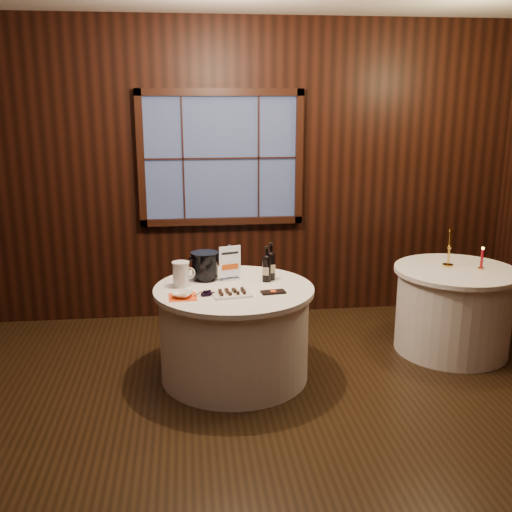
{
  "coord_description": "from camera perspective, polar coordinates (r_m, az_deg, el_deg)",
  "views": [
    {
      "loc": [
        -0.36,
        -3.53,
        2.23
      ],
      "look_at": [
        0.17,
        0.9,
        1.05
      ],
      "focal_mm": 42.0,
      "sensor_mm": 36.0,
      "label": 1
    }
  ],
  "objects": [
    {
      "name": "red_candle",
      "position": [
        5.62,
        20.7,
        -0.38
      ],
      "size": [
        0.05,
        0.05,
        0.2
      ],
      "color": "gold",
      "rests_on": "side_table"
    },
    {
      "name": "orange_napkin",
      "position": [
        4.57,
        -7.0,
        -3.9
      ],
      "size": [
        0.22,
        0.22,
        0.0
      ],
      "primitive_type": "cube",
      "rotation": [
        0.0,
        0.0,
        0.05
      ],
      "color": "#FF4B15",
      "rests_on": "main_table"
    },
    {
      "name": "port_bottle_right",
      "position": [
        4.94,
        1.41,
        -0.74
      ],
      "size": [
        0.07,
        0.08,
        0.31
      ],
      "rotation": [
        0.0,
        0.0,
        0.18
      ],
      "color": "black",
      "rests_on": "main_table"
    },
    {
      "name": "main_table",
      "position": [
        4.91,
        -2.08,
        -7.25
      ],
      "size": [
        1.28,
        1.28,
        0.77
      ],
      "color": "white",
      "rests_on": "ground"
    },
    {
      "name": "cracker_bowl",
      "position": [
        4.57,
        -7.01,
        -3.65
      ],
      "size": [
        0.19,
        0.19,
        0.04
      ],
      "primitive_type": "imported",
      "rotation": [
        0.0,
        0.0,
        -0.25
      ],
      "color": "white",
      "rests_on": "orange_napkin"
    },
    {
      "name": "port_bottle_left",
      "position": [
        4.89,
        1.01,
        -0.99
      ],
      "size": [
        0.07,
        0.08,
        0.3
      ],
      "rotation": [
        0.0,
        0.0,
        -0.34
      ],
      "color": "black",
      "rests_on": "main_table"
    },
    {
      "name": "brass_candlestick",
      "position": [
        5.6,
        17.89,
        0.3
      ],
      "size": [
        0.1,
        0.1,
        0.34
      ],
      "color": "gold",
      "rests_on": "side_table"
    },
    {
      "name": "ground",
      "position": [
        4.19,
        -0.84,
        -17.31
      ],
      "size": [
        6.0,
        6.0,
        0.0
      ],
      "primitive_type": "plane",
      "color": "black",
      "rests_on": "ground"
    },
    {
      "name": "back_wall",
      "position": [
        6.07,
        -3.35,
        8.31
      ],
      "size": [
        6.0,
        0.1,
        3.0
      ],
      "color": "black",
      "rests_on": "ground"
    },
    {
      "name": "ice_bucket",
      "position": [
        4.95,
        -4.89,
        -0.89
      ],
      "size": [
        0.23,
        0.23,
        0.23
      ],
      "color": "black",
      "rests_on": "main_table"
    },
    {
      "name": "side_table",
      "position": [
        5.69,
        18.25,
        -4.86
      ],
      "size": [
        1.08,
        1.08,
        0.77
      ],
      "color": "white",
      "rests_on": "ground"
    },
    {
      "name": "glass_pitcher",
      "position": [
        4.81,
        -7.14,
        -1.71
      ],
      "size": [
        0.19,
        0.14,
        0.2
      ],
      "rotation": [
        0.0,
        0.0,
        0.11
      ],
      "color": "white",
      "rests_on": "main_table"
    },
    {
      "name": "chocolate_plate",
      "position": [
        4.58,
        -2.33,
        -3.55
      ],
      "size": [
        0.32,
        0.24,
        0.04
      ],
      "rotation": [
        0.0,
        0.0,
        0.16
      ],
      "color": "white",
      "rests_on": "main_table"
    },
    {
      "name": "chocolate_box",
      "position": [
        4.63,
        1.65,
        -3.46
      ],
      "size": [
        0.2,
        0.12,
        0.02
      ],
      "primitive_type": "cube",
      "rotation": [
        0.0,
        0.0,
        0.14
      ],
      "color": "black",
      "rests_on": "main_table"
    },
    {
      "name": "sign_stand",
      "position": [
        4.94,
        -2.53,
        -1.14
      ],
      "size": [
        0.18,
        0.13,
        0.3
      ],
      "rotation": [
        0.0,
        0.0,
        0.28
      ],
      "color": "silver",
      "rests_on": "main_table"
    },
    {
      "name": "grape_bunch",
      "position": [
        4.58,
        -4.65,
        -3.58
      ],
      "size": [
        0.17,
        0.08,
        0.04
      ],
      "rotation": [
        0.0,
        0.0,
        0.2
      ],
      "color": "black",
      "rests_on": "main_table"
    }
  ]
}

